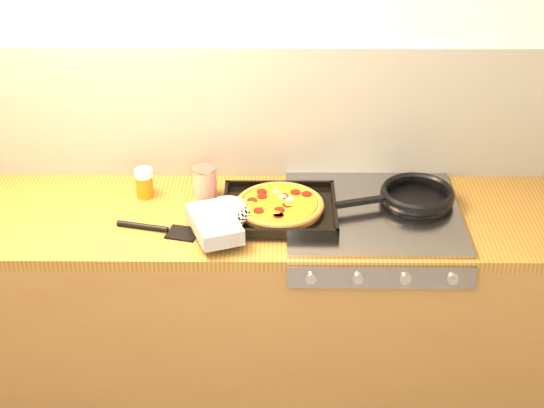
{
  "coord_description": "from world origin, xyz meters",
  "views": [
    {
      "loc": [
        0.12,
        -1.38,
        2.37
      ],
      "look_at": [
        0.1,
        1.08,
        0.95
      ],
      "focal_mm": 55.0,
      "sensor_mm": 36.0,
      "label": 1
    }
  ],
  "objects_px": {
    "tomato_can": "(205,183)",
    "juice_glass": "(144,183)",
    "pizza_on_tray": "(262,210)",
    "frying_pan": "(416,196)"
  },
  "relations": [
    {
      "from": "tomato_can",
      "to": "frying_pan",
      "type": "bearing_deg",
      "value": -3.74
    },
    {
      "from": "tomato_can",
      "to": "juice_glass",
      "type": "xyz_separation_m",
      "value": [
        -0.22,
        0.01,
        -0.01
      ]
    },
    {
      "from": "frying_pan",
      "to": "juice_glass",
      "type": "bearing_deg",
      "value": 176.53
    },
    {
      "from": "pizza_on_tray",
      "to": "tomato_can",
      "type": "distance_m",
      "value": 0.26
    },
    {
      "from": "tomato_can",
      "to": "juice_glass",
      "type": "relative_size",
      "value": 1.12
    },
    {
      "from": "pizza_on_tray",
      "to": "frying_pan",
      "type": "height_order",
      "value": "pizza_on_tray"
    },
    {
      "from": "frying_pan",
      "to": "pizza_on_tray",
      "type": "bearing_deg",
      "value": -168.52
    },
    {
      "from": "frying_pan",
      "to": "juice_glass",
      "type": "height_order",
      "value": "juice_glass"
    },
    {
      "from": "frying_pan",
      "to": "tomato_can",
      "type": "relative_size",
      "value": 3.75
    },
    {
      "from": "pizza_on_tray",
      "to": "frying_pan",
      "type": "distance_m",
      "value": 0.55
    }
  ]
}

